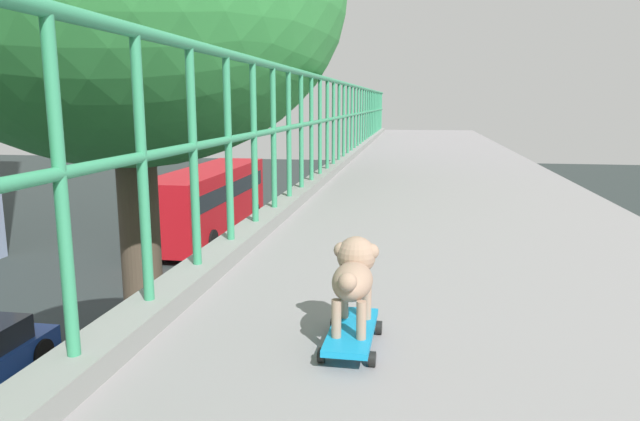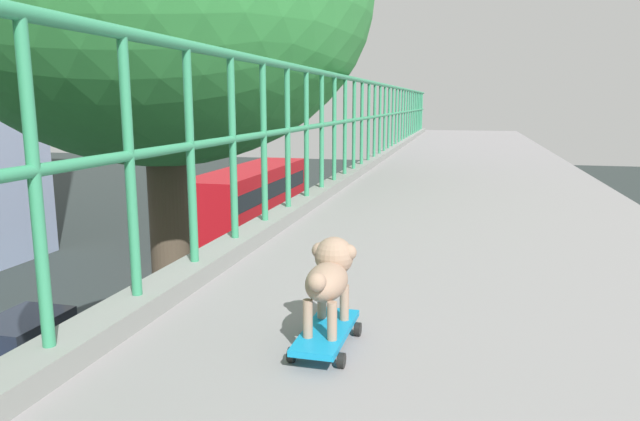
{
  "view_description": "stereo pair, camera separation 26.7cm",
  "coord_description": "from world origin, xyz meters",
  "px_view_note": "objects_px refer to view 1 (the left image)",
  "views": [
    {
      "loc": [
        0.85,
        -0.82,
        6.04
      ],
      "look_at": [
        0.32,
        2.4,
        5.43
      ],
      "focal_mm": 32.71,
      "sensor_mm": 36.0,
      "label": 1
    },
    {
      "loc": [
        1.11,
        -0.76,
        6.04
      ],
      "look_at": [
        0.32,
        2.4,
        5.43
      ],
      "focal_mm": 32.71,
      "sensor_mm": 36.0,
      "label": 2
    }
  ],
  "objects_px": {
    "toy_skateboard": "(352,332)",
    "small_dog": "(354,272)",
    "car_red_taxi_fifth": "(207,306)",
    "city_bus": "(208,198)"
  },
  "relations": [
    {
      "from": "toy_skateboard",
      "to": "small_dog",
      "type": "bearing_deg",
      "value": 89.25
    },
    {
      "from": "toy_skateboard",
      "to": "small_dog",
      "type": "xyz_separation_m",
      "value": [
        0.0,
        0.05,
        0.22
      ]
    },
    {
      "from": "car_red_taxi_fifth",
      "to": "small_dog",
      "type": "height_order",
      "value": "small_dog"
    },
    {
      "from": "car_red_taxi_fifth",
      "to": "city_bus",
      "type": "bearing_deg",
      "value": 109.67
    },
    {
      "from": "car_red_taxi_fifth",
      "to": "toy_skateboard",
      "type": "height_order",
      "value": "toy_skateboard"
    },
    {
      "from": "car_red_taxi_fifth",
      "to": "city_bus",
      "type": "distance_m",
      "value": 11.4
    },
    {
      "from": "city_bus",
      "to": "toy_skateboard",
      "type": "bearing_deg",
      "value": -68.45
    },
    {
      "from": "city_bus",
      "to": "small_dog",
      "type": "bearing_deg",
      "value": -68.41
    },
    {
      "from": "city_bus",
      "to": "small_dog",
      "type": "height_order",
      "value": "small_dog"
    },
    {
      "from": "car_red_taxi_fifth",
      "to": "toy_skateboard",
      "type": "distance_m",
      "value": 13.88
    }
  ]
}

